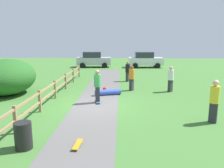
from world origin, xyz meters
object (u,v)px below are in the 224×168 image
Objects in this scene: parked_car_silver at (94,60)px; skater_riding at (97,84)px; bush_large at (7,77)px; skateboard_loose at (78,144)px; bystander_yellow at (214,99)px; skater_fallen at (108,92)px; parked_car_white at (145,60)px; bystander_white at (171,78)px; bystander_orange at (132,77)px; bystander_black at (128,71)px; trash_bin at (23,136)px.

skater_riding is at bearing -82.22° from parked_car_silver.
bush_large reaches higher than skateboard_loose.
skater_riding reaches higher than skateboard_loose.
skateboard_loose is at bearing -155.56° from bystander_yellow.
skater_riding is 1.10× the size of skater_fallen.
parked_car_white is at bearing 92.92° from bystander_yellow.
parked_car_white is at bearing 75.12° from skater_riding.
bystander_white reaches higher than skater_fallen.
bystander_orange is 1.04× the size of bystander_black.
bystander_yellow is 18.87m from parked_car_white.
bystander_orange is 13.10m from parked_car_white.
parked_car_white is (-0.35, 13.16, 0.01)m from bystander_white.
bystander_white is 13.17m from parked_car_white.
bystander_white is (4.62, 2.91, -0.10)m from skater_riding.
trash_bin is 0.52× the size of bystander_white.
bystander_orange is 3.38m from bystander_black.
parked_car_silver is at bearing 95.58° from skateboard_loose.
bystander_orange is (1.57, 1.35, 0.75)m from skater_fallen.
bystander_black is 0.39× the size of parked_car_white.
bystander_orange is (-2.60, 0.26, 0.00)m from bystander_white.
skater_fallen is at bearing 76.08° from skater_riding.
parked_car_silver is (-0.35, 21.48, 0.51)m from trash_bin.
skater_fallen is 6.68m from bystander_yellow.
bush_large is at bearing -179.29° from skater_fallen.
skateboard_loose is 21.75m from parked_car_white.
parked_car_silver is at bearing 100.53° from skater_fallen.
trash_bin is 0.54× the size of bystander_black.
trash_bin is at bearing -108.87° from skater_riding.
parked_car_white is at bearing 91.54° from bystander_white.
parked_car_white reaches higher than bystander_yellow.
bystander_orange is at bearing 10.14° from bush_large.
skateboard_loose is at bearing -49.81° from bush_large.
bystander_yellow is at bearing -87.08° from parked_car_white.
bush_large is 6.51m from skater_fallen.
skater_fallen is at bearing 85.35° from skateboard_loose.
skater_riding is at bearing 71.13° from trash_bin.
bystander_orange reaches higher than bystander_white.
bystander_white is at bearing -52.56° from bystander_black.
bush_large is 9.19m from bystander_black.
bystander_yellow is (5.35, 2.43, 0.94)m from skateboard_loose.
bystander_black is at bearing 93.11° from bystander_orange.
skater_riding reaches higher than trash_bin.
bystander_black is at bearing 31.55° from bush_large.
trash_bin is 7.58m from bystander_yellow.
skater_riding is 1.00× the size of bystander_yellow.
parked_car_silver reaches higher than skater_riding.
parked_car_silver is (-4.22, 12.90, 0.00)m from bystander_orange.
parked_car_silver is at bearing 117.39° from bystander_white.
trash_bin is 0.21× the size of parked_car_silver.
parked_car_silver reaches higher than bystander_white.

